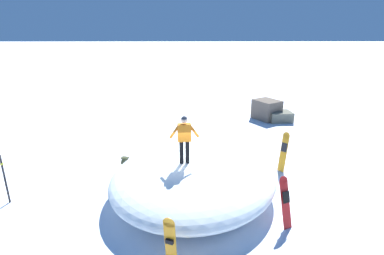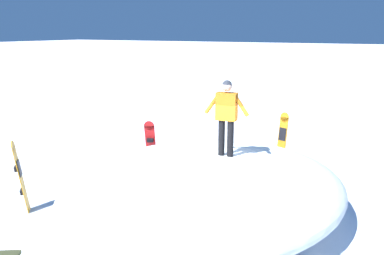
# 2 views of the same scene
# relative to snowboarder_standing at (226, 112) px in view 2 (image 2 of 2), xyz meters

# --- Properties ---
(ground) EXTENTS (240.00, 240.00, 0.00)m
(ground) POSITION_rel_snowboarder_standing_xyz_m (-0.08, -0.67, -2.35)
(ground) COLOR white
(snow_mound) EXTENTS (7.62, 8.07, 1.38)m
(snow_mound) POSITION_rel_snowboarder_standing_xyz_m (-0.33, -0.34, -1.67)
(snow_mound) COLOR white
(snow_mound) RESTS_ON ground
(snowboarder_standing) EXTENTS (1.00, 0.27, 1.65)m
(snowboarder_standing) POSITION_rel_snowboarder_standing_xyz_m (0.00, 0.00, 0.00)
(snowboarder_standing) COLOR black
(snowboarder_standing) RESTS_ON snow_mound
(snowboard_primary_upright) EXTENTS (0.45, 0.53, 1.56)m
(snowboard_primary_upright) POSITION_rel_snowboarder_standing_xyz_m (-3.03, 1.51, -1.55)
(snowboard_primary_upright) COLOR red
(snowboard_primary_upright) RESTS_ON ground
(snowboard_secondary_upright) EXTENTS (0.36, 0.37, 1.70)m
(snowboard_secondary_upright) POSITION_rel_snowboarder_standing_xyz_m (-4.07, -2.13, -1.48)
(snowboard_secondary_upright) COLOR orange
(snowboard_secondary_upright) RESTS_ON ground
(snowboard_tertiary_upright) EXTENTS (0.33, 0.26, 1.72)m
(snowboard_tertiary_upright) POSITION_rel_snowboarder_standing_xyz_m (0.28, 3.52, -1.46)
(snowboard_tertiary_upright) COLOR orange
(snowboard_tertiary_upright) RESTS_ON ground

